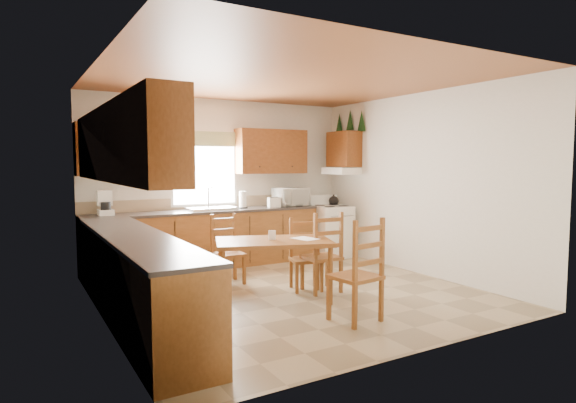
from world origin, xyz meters
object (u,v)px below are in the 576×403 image
stove (331,232)px  microwave (291,197)px  chair_far_left (228,250)px  chair_near_left (355,270)px  chair_far_right (306,255)px  chair_near_right (321,252)px  dining_table (274,270)px

stove → microwave: bearing=168.2°
chair_far_left → chair_near_left: bearing=-75.6°
stove → chair_far_right: chair_far_right is taller
stove → chair_far_left: chair_far_left is taller
microwave → chair_near_right: 2.25m
dining_table → chair_near_left: size_ratio=1.26×
chair_far_left → microwave: bearing=33.5°
stove → chair_near_right: (-1.46, -1.84, 0.07)m
chair_near_left → chair_near_right: size_ratio=1.06×
dining_table → chair_near_left: bearing=-51.9°
stove → chair_near_left: bearing=-116.4°
stove → chair_near_right: chair_near_right is taller
chair_near_left → chair_far_left: 2.20m
stove → chair_far_right: 2.32m
chair_far_left → chair_far_right: chair_far_left is taller
chair_near_right → chair_far_left: bearing=-43.6°
microwave → chair_far_right: (-0.89, -1.89, -0.61)m
chair_near_left → chair_far_left: (-0.53, 2.13, -0.07)m
chair_far_right → microwave: bearing=81.7°
stove → chair_far_right: (-1.60, -1.68, 0.02)m
stove → microwave: 0.98m
chair_far_left → chair_far_right: size_ratio=1.02×
chair_near_right → chair_near_left: bearing=77.3°
chair_near_right → chair_far_left: chair_near_right is taller
stove → chair_near_right: 2.35m
chair_near_left → chair_near_right: bearing=-114.8°
dining_table → chair_near_left: chair_near_left is taller
microwave → chair_near_right: (-0.75, -2.05, -0.56)m
chair_far_right → dining_table: bearing=-146.3°
dining_table → chair_far_left: 1.02m
dining_table → chair_near_right: (0.72, 0.02, 0.15)m
dining_table → chair_far_right: 0.61m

